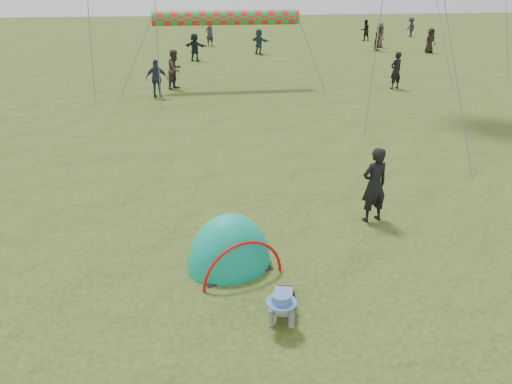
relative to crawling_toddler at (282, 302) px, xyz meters
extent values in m
plane|color=#284714|center=(1.13, -0.35, -0.31)|extent=(140.00, 140.00, 0.00)
ellipsoid|color=#009165|center=(-0.61, 1.64, -0.31)|extent=(1.82, 1.66, 1.94)
imported|color=black|center=(2.50, 2.97, 0.49)|extent=(0.65, 0.51, 1.59)
imported|color=#2C2935|center=(1.27, 33.54, 0.57)|extent=(0.76, 0.67, 1.76)
imported|color=#3F322D|center=(-1.40, 17.50, 0.57)|extent=(1.03, 1.08, 1.75)
imported|color=#24252B|center=(19.22, 37.43, 0.52)|extent=(0.69, 1.11, 1.65)
imported|color=#44392D|center=(13.69, 30.75, 0.58)|extent=(0.76, 0.97, 1.76)
imported|color=black|center=(-0.15, 26.04, 0.52)|extent=(1.55, 1.26, 1.65)
imported|color=#3D2925|center=(12.92, 28.92, 0.55)|extent=(1.03, 1.06, 1.72)
imported|color=#253045|center=(-2.18, 15.72, 0.49)|extent=(0.97, 0.48, 1.59)
imported|color=black|center=(15.93, 27.25, 0.51)|extent=(0.93, 0.75, 1.64)
imported|color=#263F48|center=(4.24, 28.41, 0.52)|extent=(1.28, 1.54, 1.65)
imported|color=black|center=(8.56, 15.93, 0.52)|extent=(0.71, 0.59, 1.66)
imported|color=black|center=(14.23, 35.30, 0.52)|extent=(0.88, 0.73, 1.65)
cylinder|color=red|center=(1.00, 17.50, 2.78)|extent=(6.55, 0.64, 0.64)
camera|label=1|loc=(-1.31, -5.91, 4.31)|focal=35.00mm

